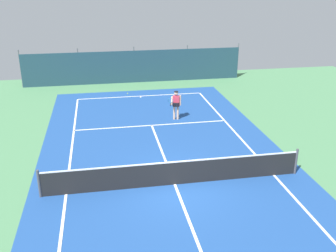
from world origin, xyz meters
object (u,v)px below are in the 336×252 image
object	(u,v)px
parked_car	(117,66)
tennis_net	(175,173)
tennis_ball_near_player	(128,93)
tennis_player	(176,103)

from	to	relation	value
parked_car	tennis_net	bearing A→B (deg)	-86.21
tennis_net	parked_car	xyz separation A→B (m)	(-1.17, 17.63, 0.33)
tennis_net	parked_car	distance (m)	17.67
tennis_net	tennis_ball_near_player	xyz separation A→B (m)	(-0.79, 12.61, -0.48)
parked_car	tennis_player	bearing A→B (deg)	-75.89
tennis_player	parked_car	xyz separation A→B (m)	(-2.65, 10.52, -0.12)
tennis_net	tennis_ball_near_player	size ratio (longest dim) A/B	153.33
tennis_net	parked_car	bearing A→B (deg)	93.79
tennis_net	tennis_player	bearing A→B (deg)	78.27
tennis_player	tennis_net	bearing A→B (deg)	92.91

